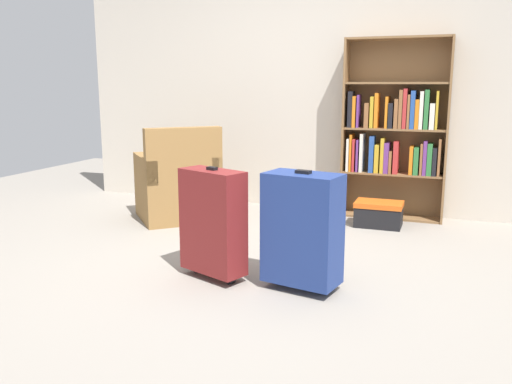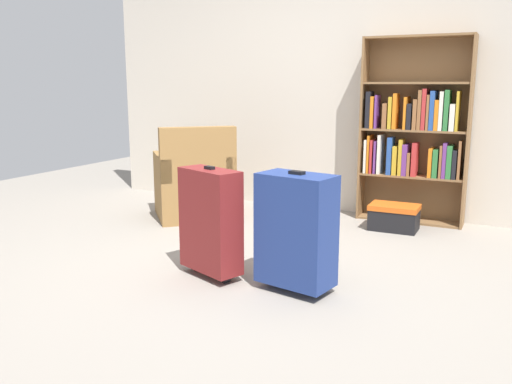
{
  "view_description": "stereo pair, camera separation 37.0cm",
  "coord_description": "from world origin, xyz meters",
  "px_view_note": "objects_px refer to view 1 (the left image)",
  "views": [
    {
      "loc": [
        1.33,
        -3.29,
        1.28
      ],
      "look_at": [
        0.09,
        0.12,
        0.55
      ],
      "focal_mm": 37.72,
      "sensor_mm": 36.0,
      "label": 1
    },
    {
      "loc": [
        1.67,
        -3.14,
        1.28
      ],
      "look_at": [
        0.09,
        0.12,
        0.55
      ],
      "focal_mm": 37.72,
      "sensor_mm": 36.0,
      "label": 2
    }
  ],
  "objects_px": {
    "armchair": "(178,187)",
    "suitcase_navy_blue": "(302,229)",
    "suitcase_dark_red": "(213,221)",
    "bookshelf": "(395,131)",
    "mug": "(223,219)",
    "storage_box": "(379,213)"
  },
  "relations": [
    {
      "from": "suitcase_navy_blue",
      "to": "bookshelf",
      "type": "bearing_deg",
      "value": 81.18
    },
    {
      "from": "mug",
      "to": "suitcase_navy_blue",
      "type": "relative_size",
      "value": 0.16
    },
    {
      "from": "bookshelf",
      "to": "armchair",
      "type": "distance_m",
      "value": 2.14
    },
    {
      "from": "suitcase_dark_red",
      "to": "mug",
      "type": "bearing_deg",
      "value": 111.03
    },
    {
      "from": "bookshelf",
      "to": "mug",
      "type": "height_order",
      "value": "bookshelf"
    },
    {
      "from": "storage_box",
      "to": "suitcase_navy_blue",
      "type": "distance_m",
      "value": 1.77
    },
    {
      "from": "mug",
      "to": "storage_box",
      "type": "distance_m",
      "value": 1.43
    },
    {
      "from": "armchair",
      "to": "suitcase_dark_red",
      "type": "relative_size",
      "value": 1.31
    },
    {
      "from": "bookshelf",
      "to": "armchair",
      "type": "xyz_separation_m",
      "value": [
        -1.92,
        -0.77,
        -0.52
      ]
    },
    {
      "from": "bookshelf",
      "to": "suitcase_dark_red",
      "type": "height_order",
      "value": "bookshelf"
    },
    {
      "from": "bookshelf",
      "to": "storage_box",
      "type": "xyz_separation_m",
      "value": [
        -0.07,
        -0.39,
        -0.72
      ]
    },
    {
      "from": "mug",
      "to": "suitcase_dark_red",
      "type": "bearing_deg",
      "value": -68.97
    },
    {
      "from": "armchair",
      "to": "suitcase_navy_blue",
      "type": "height_order",
      "value": "armchair"
    },
    {
      "from": "armchair",
      "to": "mug",
      "type": "relative_size",
      "value": 8.24
    },
    {
      "from": "suitcase_dark_red",
      "to": "suitcase_navy_blue",
      "type": "xyz_separation_m",
      "value": [
        0.61,
        0.01,
        0.01
      ]
    },
    {
      "from": "bookshelf",
      "to": "armchair",
      "type": "height_order",
      "value": "bookshelf"
    },
    {
      "from": "storage_box",
      "to": "suitcase_navy_blue",
      "type": "xyz_separation_m",
      "value": [
        -0.26,
        -1.73,
        0.28
      ]
    },
    {
      "from": "bookshelf",
      "to": "suitcase_dark_red",
      "type": "xyz_separation_m",
      "value": [
        -0.93,
        -2.13,
        -0.45
      ]
    },
    {
      "from": "bookshelf",
      "to": "mug",
      "type": "bearing_deg",
      "value": -150.66
    },
    {
      "from": "armchair",
      "to": "mug",
      "type": "height_order",
      "value": "armchair"
    },
    {
      "from": "bookshelf",
      "to": "mug",
      "type": "xyz_separation_m",
      "value": [
        -1.44,
        -0.81,
        -0.79
      ]
    },
    {
      "from": "mug",
      "to": "storage_box",
      "type": "relative_size",
      "value": 0.28
    }
  ]
}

